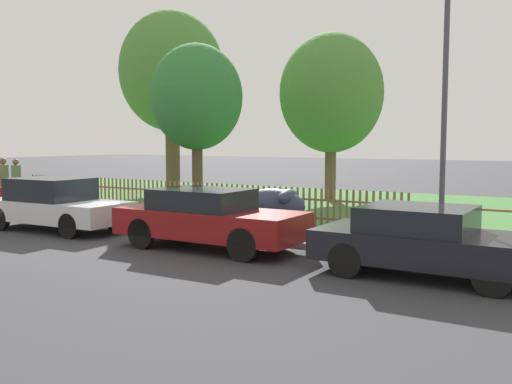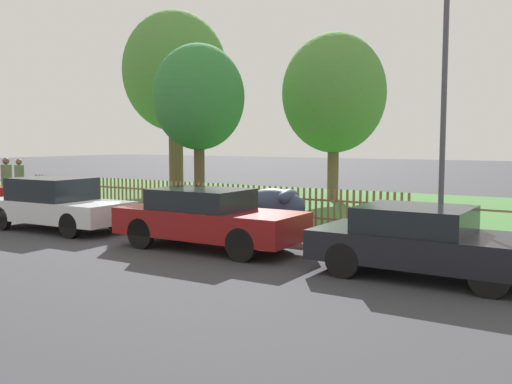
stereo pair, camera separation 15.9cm
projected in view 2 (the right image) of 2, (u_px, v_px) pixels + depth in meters
ground_plane at (122, 228)px, 15.41m from camera, size 120.00×120.00×0.00m
kerb_stone at (125, 226)px, 15.49m from camera, size 38.28×0.20×0.12m
grass_strip at (279, 200)px, 22.55m from camera, size 38.28×11.81×0.01m
park_fence at (183, 200)px, 17.54m from camera, size 38.28×0.05×1.12m
parked_car_black_saloon at (56, 204)px, 15.11m from camera, size 4.18×1.83×1.38m
parked_car_navy_estate at (207, 218)px, 12.44m from camera, size 4.25×1.69×1.32m
parked_car_red_compact at (423, 241)px, 9.90m from camera, size 3.85×1.81×1.23m
covered_motorcycle at (275, 206)px, 14.77m from camera, size 1.92×0.96×1.13m
tree_nearest_kerb at (175, 72)px, 26.96m from camera, size 4.93×4.93×8.47m
tree_behind_motorcycle at (199, 98)px, 19.87m from camera, size 3.21×3.21×5.73m
tree_mid_park at (334, 93)px, 22.49m from camera, size 4.10×4.10×6.60m
pedestrian_near_fence at (7, 180)px, 19.72m from camera, size 0.40×0.41×1.78m
pedestrian_by_lamp at (20, 179)px, 21.02m from camera, size 0.46×0.46×1.70m
street_lamp at (444, 67)px, 11.17m from camera, size 0.20×0.79×6.10m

